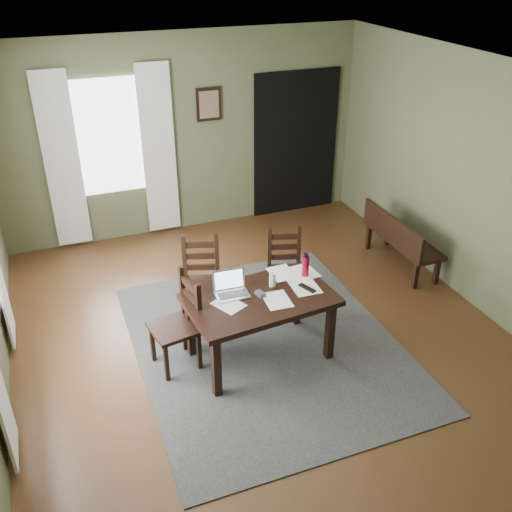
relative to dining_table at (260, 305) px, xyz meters
name	(u,v)px	position (x,y,z in m)	size (l,w,h in m)	color
ground	(266,345)	(0.13, 0.14, -0.63)	(5.00, 6.00, 0.01)	#492C16
room_shell	(268,183)	(0.13, 0.14, 1.18)	(5.02, 6.02, 2.71)	#555B3B
rug	(266,344)	(0.13, 0.14, -0.62)	(2.60, 3.20, 0.01)	#393939
dining_table	(260,305)	(0.00, 0.00, 0.00)	(1.47, 0.96, 0.70)	black
chair_end	(179,324)	(-0.77, 0.17, -0.15)	(0.49, 0.49, 0.96)	black
chair_back_left	(201,281)	(-0.34, 0.86, -0.16)	(0.52, 0.52, 0.94)	black
chair_back_right	(285,269)	(0.62, 0.80, -0.19)	(0.48, 0.48, 0.89)	black
bench	(399,237)	(2.28, 1.06, -0.20)	(0.40, 1.25, 0.71)	black
laptop	(231,288)	(-0.24, 0.17, 0.14)	(0.33, 0.27, 0.22)	#B7B7BC
computer_mouse	(260,294)	(0.01, 0.03, 0.10)	(0.06, 0.11, 0.04)	#3F3F42
tv_remote	(307,288)	(0.48, -0.03, 0.10)	(0.05, 0.19, 0.02)	black
drinking_glass	(272,280)	(0.18, 0.14, 0.16)	(0.07, 0.07, 0.14)	silver
water_bottle	(306,266)	(0.57, 0.21, 0.20)	(0.09, 0.09, 0.25)	#B00D2B
paper_a	(229,304)	(-0.32, -0.01, 0.09)	(0.22, 0.28, 0.00)	white
paper_b	(304,286)	(0.47, 0.02, 0.09)	(0.26, 0.33, 0.00)	white
paper_c	(282,273)	(0.37, 0.33, 0.09)	(0.23, 0.30, 0.00)	white
paper_d	(304,272)	(0.59, 0.27, 0.09)	(0.23, 0.30, 0.00)	white
paper_e	(277,300)	(0.13, -0.11, 0.09)	(0.24, 0.31, 0.00)	white
window_back	(109,137)	(-0.87, 3.11, 0.83)	(1.00, 0.01, 1.50)	white
curtain_back_left	(62,163)	(-1.49, 3.08, 0.58)	(0.44, 0.03, 2.30)	silver
curtain_back_right	(159,151)	(-0.25, 3.08, 0.58)	(0.44, 0.03, 2.30)	silver
framed_picture	(209,104)	(0.48, 3.11, 1.13)	(0.34, 0.03, 0.44)	black
doorway_back	(296,144)	(1.78, 3.11, 0.43)	(1.30, 0.03, 2.10)	black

